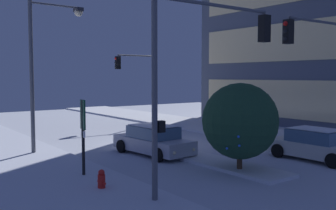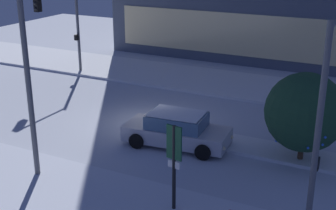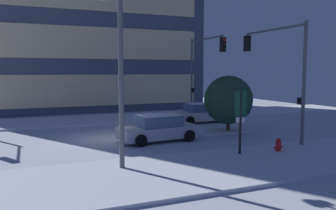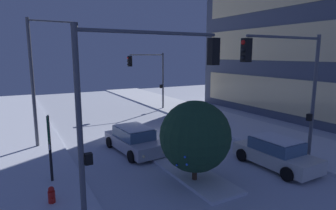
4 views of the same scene
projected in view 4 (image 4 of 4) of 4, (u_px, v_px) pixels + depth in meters
ground at (143, 137)px, 19.72m from camera, size 52.00×52.00×0.00m
curb_strip_near at (16, 155)px, 16.02m from camera, size 52.00×5.20×0.14m
curb_strip_far at (230, 123)px, 23.39m from camera, size 52.00×5.20×0.14m
median_strip at (173, 161)px, 15.01m from camera, size 9.00×1.80×0.14m
car_near at (134, 140)px, 16.64m from camera, size 4.70×2.34×1.49m
car_far at (276, 153)px, 14.37m from camera, size 4.44×2.05×1.49m
traffic_light_corner_near_right at (140, 89)px, 9.40m from camera, size 0.32×5.37×6.52m
traffic_light_corner_far_right at (290, 77)px, 13.62m from camera, size 0.32×5.20×6.59m
traffic_light_corner_far_left at (149, 71)px, 28.35m from camera, size 0.32×3.94×5.79m
street_lamp_arched at (45, 65)px, 16.92m from camera, size 0.56×2.89×7.69m
fire_hydrant at (52, 197)px, 10.67m from camera, size 0.48×0.26×0.78m
parking_info_sign at (49, 141)px, 12.26m from camera, size 0.55×0.14×3.05m
decorated_tree_median at (195, 136)px, 12.37m from camera, size 3.12×3.12×3.68m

